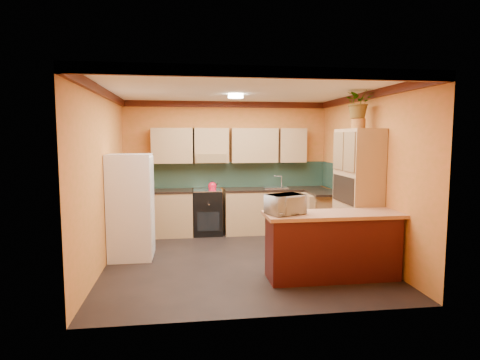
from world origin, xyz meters
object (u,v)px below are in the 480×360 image
Objects in this scene: stove at (207,212)px; microwave at (285,204)px; pantry at (357,195)px; breakfast_bar at (332,247)px; base_cabinets_back at (238,212)px; fridge at (131,207)px.

stove is 3.02m from microwave.
pantry is 1.17× the size of breakfast_bar.
base_cabinets_back is 4.01× the size of stove.
base_cabinets_back is 1.74× the size of pantry.
breakfast_bar is at bearing -131.99° from pantry.
pantry is (3.60, -0.59, 0.20)m from fridge.
pantry reaches higher than microwave.
breakfast_bar is (0.96, -2.81, 0.00)m from base_cabinets_back.
fridge is at bearing -132.34° from stove.
microwave is at bearing -84.36° from base_cabinets_back.
breakfast_bar is at bearing -71.22° from base_cabinets_back.
microwave is (-0.68, 0.00, 0.63)m from breakfast_bar.
microwave is (0.90, -2.81, 0.61)m from stove.
pantry is 1.21m from breakfast_bar.
pantry is at bearing 48.01° from breakfast_bar.
breakfast_bar is 0.92m from microwave.
pantry is (1.65, -2.04, 0.61)m from base_cabinets_back.
base_cabinets_back is at bearing 71.79° from microwave.
pantry is at bearing -41.78° from stove.
microwave is (-1.38, -0.78, 0.02)m from pantry.
fridge is 3.65m from pantry.
fridge is at bearing 124.62° from microwave.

